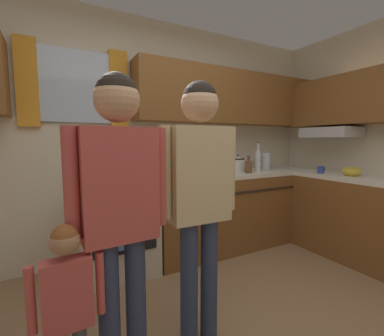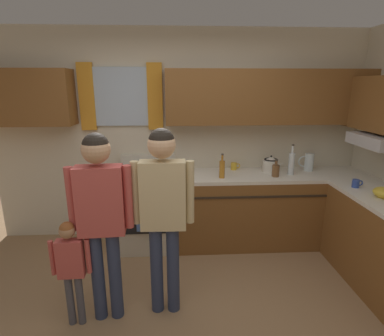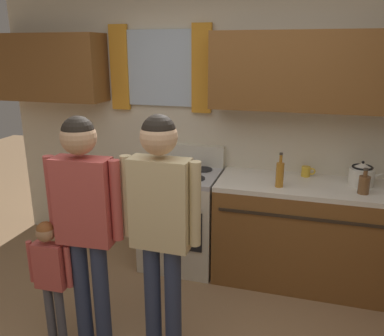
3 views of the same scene
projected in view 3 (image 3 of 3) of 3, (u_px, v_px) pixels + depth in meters
The scene contains 9 objects.
back_wall_unit at pixel (238, 105), 3.54m from camera, with size 4.60×0.42×2.60m.
stove_oven at pixel (182, 216), 3.70m from camera, with size 0.68×0.67×1.10m.
bottle_squat_brown at pixel (364, 184), 3.03m from camera, with size 0.08×0.08×0.21m.
bottle_oil_amber at pixel (280, 174), 3.18m from camera, with size 0.06×0.06×0.29m.
mug_mustard_yellow at pixel (306, 171), 3.45m from camera, with size 0.12×0.08×0.09m.
stovetop_kettle at pixel (362, 174), 3.22m from camera, with size 0.27×0.20×0.21m.
adult_holding_child at pixel (85, 210), 2.46m from camera, with size 0.50×0.22×1.60m.
adult_in_plaid at pixel (161, 213), 2.38m from camera, with size 0.51×0.22×1.63m.
small_child at pixel (50, 270), 2.59m from camera, with size 0.32×0.12×0.93m.
Camera 3 is at (0.65, -1.70, 1.98)m, focal length 36.84 mm.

